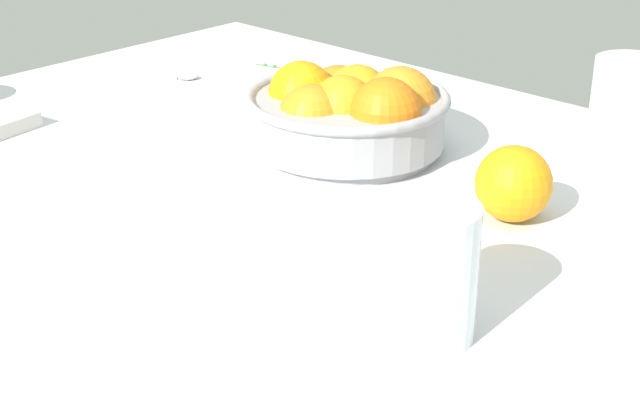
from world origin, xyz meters
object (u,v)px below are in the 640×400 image
(fruit_bowl, at_px, (349,113))
(second_glass, at_px, (628,111))
(spoon, at_px, (163,76))
(juice_glass, at_px, (426,281))
(loose_orange_1, at_px, (514,184))

(fruit_bowl, xyz_separation_m, second_glass, (0.24, 0.23, -0.00))
(fruit_bowl, relative_size, spoon, 1.85)
(fruit_bowl, height_order, spoon, fruit_bowl)
(juice_glass, bearing_deg, second_glass, 99.01)
(loose_orange_1, relative_size, spoon, 0.60)
(fruit_bowl, distance_m, second_glass, 0.33)
(spoon, bearing_deg, loose_orange_1, -5.19)
(juice_glass, height_order, loose_orange_1, juice_glass)
(fruit_bowl, xyz_separation_m, juice_glass, (0.32, -0.26, -0.00))
(fruit_bowl, height_order, juice_glass, juice_glass)
(second_glass, bearing_deg, fruit_bowl, -135.77)
(second_glass, distance_m, spoon, 0.67)
(juice_glass, bearing_deg, spoon, 157.69)
(spoon, bearing_deg, juice_glass, -22.31)
(second_glass, bearing_deg, juice_glass, -80.99)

